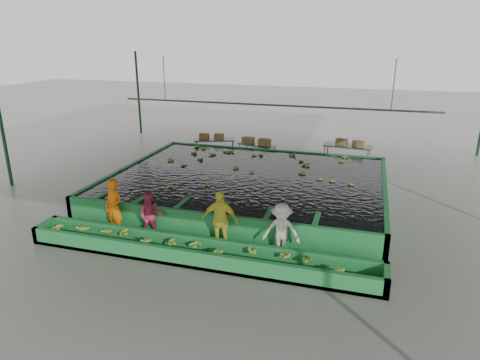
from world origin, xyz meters
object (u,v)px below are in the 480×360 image
(packing_table_mid, at_px, (257,152))
(worker_d, at_px, (281,231))
(flotation_tank, at_px, (248,186))
(worker_b, at_px, (151,216))
(packing_table_left, at_px, (215,148))
(box_stack_right, at_px, (350,146))
(box_stack_left, at_px, (212,139))
(sorting_trough, at_px, (197,252))
(worker_a, at_px, (114,207))
(box_stack_mid, at_px, (256,144))
(worker_c, at_px, (220,221))
(packing_table_right, at_px, (347,155))

(packing_table_mid, bearing_deg, worker_d, -71.47)
(flotation_tank, distance_m, worker_b, 4.66)
(packing_table_left, relative_size, box_stack_right, 1.58)
(worker_b, distance_m, packing_table_left, 9.50)
(box_stack_left, bearing_deg, packing_table_left, 27.55)
(packing_table_mid, bearing_deg, sorting_trough, -84.57)
(packing_table_mid, distance_m, box_stack_right, 4.45)
(worker_a, xyz_separation_m, packing_table_left, (-0.17, 9.39, -0.43))
(sorting_trough, bearing_deg, worker_b, 155.77)
(box_stack_left, distance_m, box_stack_right, 6.76)
(sorting_trough, xyz_separation_m, worker_b, (-1.78, 0.80, 0.50))
(worker_d, height_order, packing_table_mid, worker_d)
(sorting_trough, distance_m, worker_a, 3.18)
(packing_table_left, xyz_separation_m, box_stack_right, (6.62, 0.20, 0.54))
(sorting_trough, height_order, box_stack_mid, box_stack_mid)
(sorting_trough, bearing_deg, worker_c, 63.36)
(box_stack_mid, bearing_deg, worker_b, -94.91)
(worker_a, bearing_deg, packing_table_mid, 91.21)
(box_stack_left, height_order, box_stack_right, box_stack_right)
(worker_d, distance_m, box_stack_right, 9.67)
(box_stack_left, height_order, box_stack_mid, box_stack_left)
(box_stack_right, bearing_deg, packing_table_left, -178.28)
(packing_table_mid, bearing_deg, box_stack_left, -179.24)
(worker_a, relative_size, worker_d, 1.12)
(sorting_trough, relative_size, worker_b, 6.67)
(packing_table_left, xyz_separation_m, box_stack_mid, (2.20, -0.09, 0.36))
(worker_b, relative_size, box_stack_right, 1.16)
(worker_b, distance_m, packing_table_right, 10.95)
(flotation_tank, bearing_deg, box_stack_left, 123.40)
(worker_c, xyz_separation_m, box_stack_right, (3.04, 9.59, 0.11))
(worker_b, bearing_deg, packing_table_left, 74.05)
(flotation_tank, relative_size, packing_table_mid, 5.54)
(packing_table_mid, distance_m, box_stack_mid, 0.42)
(packing_table_right, bearing_deg, flotation_tank, -121.86)
(worker_a, height_order, box_stack_left, worker_a)
(worker_b, bearing_deg, sorting_trough, -48.69)
(worker_c, height_order, packing_table_right, worker_c)
(worker_a, distance_m, worker_d, 5.18)
(worker_a, bearing_deg, flotation_tank, 68.56)
(worker_d, bearing_deg, flotation_tank, 113.15)
(packing_table_right, distance_m, box_stack_mid, 4.35)
(flotation_tank, distance_m, packing_table_left, 6.00)
(packing_table_mid, height_order, box_stack_left, box_stack_left)
(worker_c, xyz_separation_m, worker_d, (1.77, 0.00, -0.09))
(flotation_tank, relative_size, worker_a, 5.62)
(worker_d, bearing_deg, sorting_trough, -163.39)
(sorting_trough, height_order, packing_table_right, packing_table_right)
(flotation_tank, relative_size, box_stack_left, 8.15)
(worker_b, xyz_separation_m, box_stack_left, (-1.53, 9.32, 0.18))
(flotation_tank, bearing_deg, worker_c, -84.67)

